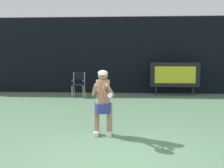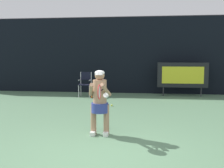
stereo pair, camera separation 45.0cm
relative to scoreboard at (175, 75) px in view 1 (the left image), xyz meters
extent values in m
cube|color=#527857|center=(-2.30, -7.73, -0.96)|extent=(18.00, 22.00, 0.02)
cube|color=black|center=(-2.30, 0.77, 0.85)|extent=(18.00, 0.12, 3.60)
cylinder|color=#38383D|center=(-2.30, 0.77, 2.68)|extent=(18.00, 0.05, 0.05)
cube|color=black|center=(0.00, 0.00, 0.00)|extent=(2.20, 0.20, 1.10)
cube|color=gold|center=(0.00, -0.10, 0.00)|extent=(1.80, 0.01, 0.75)
cylinder|color=#2D2D33|center=(-0.83, 0.00, -0.75)|extent=(0.05, 0.05, 0.40)
cylinder|color=#2D2D33|center=(0.83, 0.00, -0.75)|extent=(0.05, 0.05, 0.40)
cylinder|color=#B7B7BC|center=(-4.50, -0.91, -0.69)|extent=(0.04, 0.04, 0.52)
cylinder|color=#B7B7BC|center=(-4.02, -0.91, -0.69)|extent=(0.04, 0.04, 0.52)
cylinder|color=#B7B7BC|center=(-4.50, -0.50, -0.69)|extent=(0.04, 0.04, 0.52)
cylinder|color=#B7B7BC|center=(-4.02, -0.50, -0.69)|extent=(0.04, 0.04, 0.52)
cube|color=black|center=(-4.26, -0.70, -0.41)|extent=(0.52, 0.44, 0.03)
cylinder|color=#B7B7BC|center=(-4.50, -0.50, -0.15)|extent=(0.04, 0.04, 0.56)
cylinder|color=#B7B7BC|center=(-4.02, -0.50, -0.15)|extent=(0.04, 0.04, 0.56)
cube|color=black|center=(-4.26, -0.50, -0.04)|extent=(0.48, 0.02, 0.34)
cylinder|color=#B7B7BC|center=(-4.50, -0.70, -0.21)|extent=(0.04, 0.44, 0.04)
cylinder|color=#B7B7BC|center=(-4.02, -0.70, -0.21)|extent=(0.04, 0.44, 0.04)
cylinder|color=orange|center=(-3.91, -0.99, -0.83)|extent=(0.07, 0.07, 0.24)
cylinder|color=black|center=(-3.91, -0.99, -0.69)|extent=(0.03, 0.03, 0.03)
cube|color=white|center=(-2.76, -6.39, -0.90)|extent=(0.11, 0.26, 0.09)
cube|color=white|center=(-2.46, -6.39, -0.90)|extent=(0.11, 0.26, 0.09)
cylinder|color=#A37A5B|center=(-2.76, -6.34, -0.59)|extent=(0.13, 0.13, 0.71)
cylinder|color=#A37A5B|center=(-2.46, -6.34, -0.59)|extent=(0.13, 0.13, 0.71)
cylinder|color=navy|center=(-2.61, -6.34, -0.32)|extent=(0.39, 0.39, 0.22)
cylinder|color=#A37A5B|center=(-2.61, -6.34, 0.04)|extent=(0.31, 0.31, 0.56)
sphere|color=#A37A5B|center=(-2.61, -6.34, 0.42)|extent=(0.22, 0.22, 0.22)
ellipsoid|color=white|center=(-2.61, -6.34, 0.48)|extent=(0.22, 0.22, 0.12)
cube|color=white|center=(-2.61, -6.44, 0.45)|extent=(0.17, 0.12, 0.02)
cylinder|color=#A37A5B|center=(-2.78, -6.51, 0.11)|extent=(0.20, 0.49, 0.34)
cylinder|color=#A37A5B|center=(-2.45, -6.51, 0.11)|extent=(0.20, 0.49, 0.34)
cylinder|color=white|center=(-2.43, -6.63, 0.01)|extent=(0.13, 0.12, 0.12)
cylinder|color=black|center=(-2.53, -6.57, 0.12)|extent=(0.03, 0.28, 0.03)
torus|color=red|center=(-2.53, -6.87, 0.12)|extent=(0.02, 0.31, 0.31)
ellipsoid|color=silver|center=(-2.53, -6.87, 0.12)|extent=(0.01, 0.26, 0.26)
sphere|color=#CCDB3D|center=(-2.80, -2.81, -0.91)|extent=(0.07, 0.07, 0.07)
camera|label=1|loc=(-1.99, -12.45, 0.87)|focal=43.93mm
camera|label=2|loc=(-1.55, -12.41, 0.87)|focal=43.93mm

